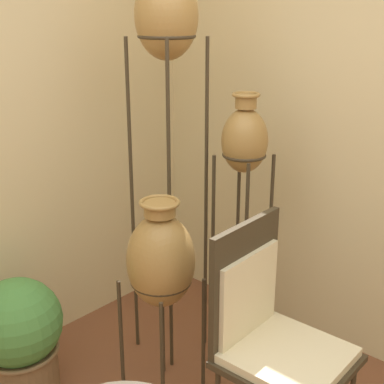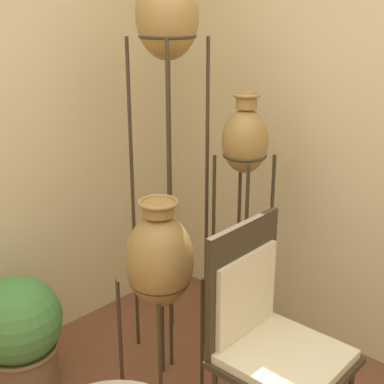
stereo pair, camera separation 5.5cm
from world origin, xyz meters
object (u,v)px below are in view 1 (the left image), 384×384
(vase_stand_tall, at_px, (167,25))
(chair, at_px, (270,330))
(vase_stand_short, at_px, (161,261))
(vase_stand_medium, at_px, (244,149))
(potted_plant, at_px, (19,337))

(vase_stand_tall, bearing_deg, chair, -106.26)
(vase_stand_short, bearing_deg, vase_stand_medium, -2.81)
(vase_stand_tall, relative_size, chair, 2.04)
(vase_stand_short, xyz_separation_m, potted_plant, (-0.48, 0.56, -0.44))
(vase_stand_medium, height_order, chair, vase_stand_medium)
(chair, bearing_deg, potted_plant, 116.24)
(vase_stand_medium, distance_m, potted_plant, 1.53)
(vase_stand_short, distance_m, potted_plant, 0.86)
(vase_stand_short, relative_size, chair, 1.02)
(vase_stand_tall, height_order, chair, vase_stand_tall)
(vase_stand_medium, bearing_deg, vase_stand_short, 177.19)
(vase_stand_short, height_order, chair, vase_stand_short)
(chair, distance_m, potted_plant, 1.30)
(vase_stand_short, distance_m, chair, 0.61)
(vase_stand_medium, distance_m, chair, 0.97)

